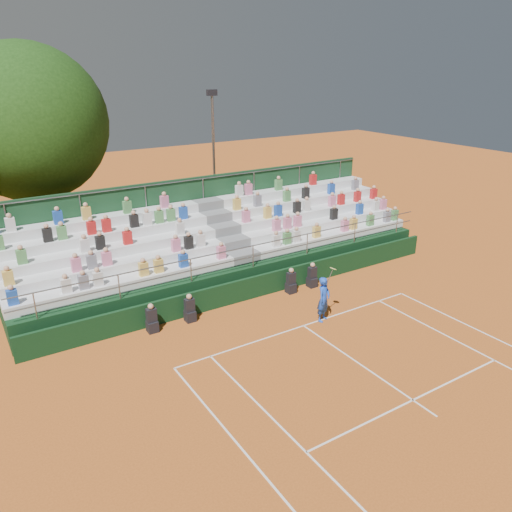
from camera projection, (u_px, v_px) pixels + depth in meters
ground at (304, 326)px, 19.58m from camera, size 90.00×90.00×0.00m
courtside_wall at (260, 286)px, 21.92m from camera, size 20.00×0.15×1.00m
line_officials at (241, 296)px, 20.98m from camera, size 8.15×0.40×1.19m
grandstand at (224, 251)px, 24.26m from camera, size 20.00×5.20×4.40m
tennis_player at (324, 299)px, 19.69m from camera, size 0.93×0.68×2.22m
tree_east at (29, 123)px, 23.42m from camera, size 7.33×7.33×10.67m
floodlight_mast at (214, 150)px, 29.81m from camera, size 0.60×0.25×8.24m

